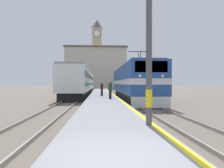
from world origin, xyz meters
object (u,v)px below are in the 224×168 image
at_px(passenger_train, 82,82).
at_px(person_on_platform, 102,88).
at_px(clock_tower, 97,52).
at_px(locomotive_train, 132,83).
at_px(second_waiting_passenger, 110,89).

xyz_separation_m(passenger_train, person_on_platform, (3.10, -10.55, -0.83)).
relative_size(passenger_train, person_on_platform, 19.64).
bearing_deg(clock_tower, locomotive_train, -85.61).
xyz_separation_m(locomotive_train, clock_tower, (-4.38, 57.07, 11.48)).
height_order(locomotive_train, second_waiting_passenger, locomotive_train).
relative_size(passenger_train, clock_tower, 1.23).
bearing_deg(passenger_train, locomotive_train, -62.32).
xyz_separation_m(locomotive_train, person_on_platform, (-3.31, 1.67, -0.66)).
bearing_deg(person_on_platform, passenger_train, 106.38).
height_order(passenger_train, clock_tower, clock_tower).
relative_size(locomotive_train, second_waiting_passenger, 10.36).
xyz_separation_m(locomotive_train, second_waiting_passenger, (-2.57, -3.04, -0.60)).
distance_m(passenger_train, person_on_platform, 11.03).
bearing_deg(passenger_train, clock_tower, 87.41).
xyz_separation_m(passenger_train, second_waiting_passenger, (3.84, -15.25, -0.77)).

